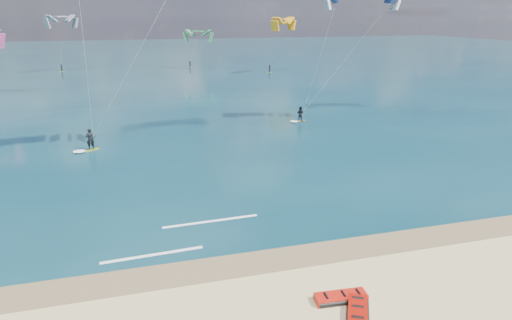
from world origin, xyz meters
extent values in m
plane|color=tan|center=(0.00, 40.00, 0.00)|extent=(320.00, 320.00, 0.00)
cube|color=brown|center=(0.00, 3.00, 0.00)|extent=(320.00, 2.40, 0.01)
cube|color=#0A2C3A|center=(0.00, 104.00, 0.02)|extent=(320.00, 200.00, 0.04)
cube|color=#C7F11C|center=(-6.09, 25.57, 0.07)|extent=(1.46, 1.21, 0.06)
imported|color=black|center=(-6.09, 25.57, 1.07)|extent=(0.79, 0.61, 1.94)
cylinder|color=black|center=(-5.77, 25.24, 1.35)|extent=(0.51, 0.37, 0.04)
cube|color=gold|center=(16.23, 31.36, 0.07)|extent=(1.32, 0.49, 0.06)
imported|color=black|center=(16.23, 31.36, 0.91)|extent=(1.01, 0.99, 1.64)
cylinder|color=black|center=(16.51, 31.07, 1.19)|extent=(0.53, 0.08, 0.04)
cube|color=white|center=(-1.94, 5.00, 0.04)|extent=(5.20, 0.52, 0.01)
cube|color=white|center=(1.65, 8.10, 0.04)|extent=(5.74, 0.45, 0.01)
camera|label=1|loc=(-2.46, -16.37, 11.88)|focal=32.00mm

